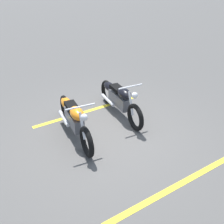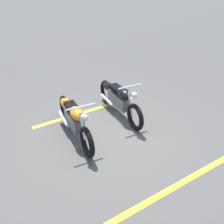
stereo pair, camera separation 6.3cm
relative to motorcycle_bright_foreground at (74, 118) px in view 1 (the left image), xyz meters
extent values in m
plane|color=#514F4C|center=(0.37, 0.70, -0.46)|extent=(60.00, 60.00, 0.00)
torus|color=black|center=(0.83, -0.10, -0.13)|extent=(0.68, 0.19, 0.67)
torus|color=black|center=(-0.72, 0.09, -0.13)|extent=(0.68, 0.19, 0.67)
cube|color=#59595E|center=(0.01, 0.00, -0.04)|extent=(0.86, 0.32, 0.32)
ellipsoid|color=orange|center=(0.28, -0.03, 0.26)|extent=(0.55, 0.34, 0.24)
ellipsoid|color=orange|center=(-0.56, 0.07, 0.10)|extent=(0.59, 0.31, 0.22)
cube|color=black|center=(-0.12, 0.02, 0.24)|extent=(0.47, 0.29, 0.09)
cylinder|color=silver|center=(0.60, -0.07, 0.13)|extent=(0.27, 0.09, 0.56)
cylinder|color=silver|center=(0.55, -0.07, 0.56)|extent=(0.11, 0.62, 0.04)
sphere|color=silver|center=(0.75, -0.09, 0.42)|extent=(0.15, 0.15, 0.15)
cylinder|color=silver|center=(-0.41, -0.09, -0.20)|extent=(0.71, 0.18, 0.09)
torus|color=black|center=(0.57, 1.33, -0.13)|extent=(0.68, 0.18, 0.67)
torus|color=black|center=(-0.98, 1.49, -0.13)|extent=(0.68, 0.18, 0.67)
cube|color=#59595E|center=(-0.26, 1.41, -0.04)|extent=(0.86, 0.30, 0.32)
ellipsoid|color=black|center=(0.01, 1.38, 0.26)|extent=(0.55, 0.33, 0.24)
ellipsoid|color=black|center=(-0.82, 1.47, 0.10)|extent=(0.58, 0.30, 0.22)
cube|color=black|center=(-0.39, 1.43, 0.24)|extent=(0.46, 0.28, 0.09)
cylinder|color=silver|center=(0.34, 1.35, 0.13)|extent=(0.27, 0.08, 0.56)
cylinder|color=silver|center=(0.29, 1.36, 0.56)|extent=(0.10, 0.62, 0.04)
sphere|color=silver|center=(0.49, 1.34, 0.42)|extent=(0.15, 0.15, 0.15)
cylinder|color=silver|center=(-0.67, 1.31, -0.20)|extent=(0.71, 0.16, 0.09)
cube|color=yellow|center=(-0.82, 0.83, -0.46)|extent=(0.14, 3.20, 0.01)
cube|color=yellow|center=(2.48, 0.91, -0.46)|extent=(0.14, 3.20, 0.01)
camera|label=1|loc=(4.71, -1.92, 3.04)|focal=41.27mm
camera|label=2|loc=(4.68, -1.97, 3.04)|focal=41.27mm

